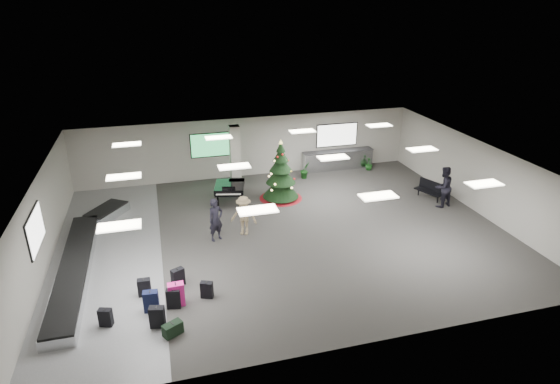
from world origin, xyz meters
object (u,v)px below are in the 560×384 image
object	(u,v)px
traveler_bench	(443,187)
baggage_carousel	(82,256)
pink_suitcase	(176,294)
potted_plant_left	(305,170)
bench	(430,189)
service_counter	(338,160)
christmas_tree	(281,179)
traveler_a	(216,220)
traveler_b	(244,216)
grand_piano	(230,188)
potted_plant_right	(369,164)

from	to	relation	value
traveler_bench	baggage_carousel	bearing A→B (deg)	-10.69
pink_suitcase	potted_plant_left	size ratio (longest dim) A/B	0.89
bench	traveler_bench	size ratio (longest dim) A/B	0.76
baggage_carousel	service_counter	bearing A→B (deg)	27.67
baggage_carousel	christmas_tree	world-z (taller)	christmas_tree
pink_suitcase	bench	xyz separation A→B (m)	(12.37, 5.30, 0.10)
bench	traveler_bench	world-z (taller)	traveler_bench
potted_plant_left	baggage_carousel	bearing A→B (deg)	-151.16
bench	service_counter	bearing A→B (deg)	96.91
service_counter	traveler_a	size ratio (longest dim) A/B	2.28
traveler_bench	bench	bearing A→B (deg)	-101.05
christmas_tree	service_counter	bearing A→B (deg)	36.70
traveler_a	potted_plant_left	xyz separation A→B (m)	(5.56, 5.54, -0.43)
traveler_b	traveler_a	bearing A→B (deg)	-143.73
service_counter	bench	size ratio (longest dim) A/B	2.75
baggage_carousel	service_counter	distance (m)	14.50
christmas_tree	grand_piano	world-z (taller)	christmas_tree
pink_suitcase	potted_plant_left	distance (m)	12.05
traveler_a	potted_plant_left	bearing A→B (deg)	18.75
baggage_carousel	traveler_a	bearing A→B (deg)	3.40
potted_plant_left	traveler_a	bearing A→B (deg)	-135.09
pink_suitcase	bench	world-z (taller)	bench
grand_piano	potted_plant_right	xyz separation A→B (m)	(8.27, 2.21, -0.34)
service_counter	grand_piano	world-z (taller)	service_counter
bench	potted_plant_left	size ratio (longest dim) A/B	1.62
christmas_tree	traveler_a	size ratio (longest dim) A/B	1.66
grand_piano	potted_plant_left	distance (m)	4.81
traveler_a	potted_plant_right	world-z (taller)	traveler_a
christmas_tree	potted_plant_right	xyz separation A→B (m)	(5.83, 2.51, -0.65)
pink_suitcase	traveler_b	world-z (taller)	traveler_b
pink_suitcase	grand_piano	bearing A→B (deg)	66.47
bench	traveler_bench	distance (m)	1.02
traveler_bench	potted_plant_right	distance (m)	5.54
baggage_carousel	pink_suitcase	world-z (taller)	pink_suitcase
baggage_carousel	potted_plant_left	world-z (taller)	potted_plant_left
baggage_carousel	potted_plant_left	bearing A→B (deg)	28.84
potted_plant_left	potted_plant_right	distance (m)	3.88
traveler_b	traveler_bench	world-z (taller)	traveler_bench
traveler_bench	potted_plant_left	bearing A→B (deg)	-58.95
christmas_tree	potted_plant_left	size ratio (longest dim) A/B	3.24
potted_plant_right	pink_suitcase	bearing A→B (deg)	-139.05
grand_piano	traveler_a	size ratio (longest dim) A/B	1.12
christmas_tree	grand_piano	size ratio (longest dim) A/B	1.49
service_counter	pink_suitcase	xyz separation A→B (m)	(-9.63, -10.40, -0.15)
baggage_carousel	potted_plant_right	distance (m)	15.72
service_counter	potted_plant_left	distance (m)	2.41
bench	potted_plant_right	xyz separation A→B (m)	(-1.10, 4.48, -0.14)
pink_suitcase	christmas_tree	xyz separation A→B (m)	(5.44, 7.27, 0.62)
traveler_b	potted_plant_left	distance (m)	6.95
potted_plant_right	baggage_carousel	bearing A→B (deg)	-157.11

